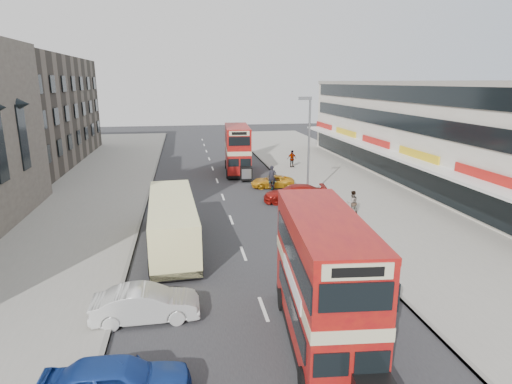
{
  "coord_description": "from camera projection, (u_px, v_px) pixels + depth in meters",
  "views": [
    {
      "loc": [
        -2.99,
        -13.65,
        9.24
      ],
      "look_at": [
        0.43,
        6.33,
        3.94
      ],
      "focal_mm": 29.75,
      "sensor_mm": 36.0,
      "label": 1
    }
  ],
  "objects": [
    {
      "name": "car_right_b",
      "position": [
        272.0,
        182.0,
        37.96
      ],
      "size": [
        4.0,
        2.11,
        1.07
      ],
      "primitive_type": "imported",
      "rotation": [
        0.0,
        0.0,
        -1.66
      ],
      "color": "orange",
      "rests_on": "ground"
    },
    {
      "name": "pavement_right",
      "position": [
        361.0,
        190.0,
        36.85
      ],
      "size": [
        12.0,
        90.0,
        0.15
      ],
      "primitive_type": "cube",
      "color": "gray",
      "rests_on": "ground"
    },
    {
      "name": "bus_main",
      "position": [
        323.0,
        280.0,
        14.91
      ],
      "size": [
        3.03,
        8.64,
        4.66
      ],
      "rotation": [
        0.0,
        0.0,
        3.05
      ],
      "color": "black",
      "rests_on": "ground"
    },
    {
      "name": "cyclist",
      "position": [
        272.0,
        183.0,
        36.53
      ],
      "size": [
        0.91,
        1.98,
        2.26
      ],
      "rotation": [
        0.0,
        0.0,
        -0.13
      ],
      "color": "gray",
      "rests_on": "ground"
    },
    {
      "name": "car_left_front",
      "position": [
        146.0,
        304.0,
        16.8
      ],
      "size": [
        4.21,
        1.5,
        1.38
      ],
      "primitive_type": "imported",
      "rotation": [
        0.0,
        0.0,
        1.58
      ],
      "color": "silver",
      "rests_on": "ground"
    },
    {
      "name": "road_surface",
      "position": [
        223.0,
        197.0,
        34.91
      ],
      "size": [
        12.0,
        90.0,
        0.01
      ],
      "primitive_type": "cube",
      "color": "#28282B",
      "rests_on": "ground"
    },
    {
      "name": "brick_terrace",
      "position": [
        9.0,
        112.0,
        46.97
      ],
      "size": [
        14.0,
        28.0,
        12.0
      ],
      "primitive_type": "cube",
      "color": "#66594C",
      "rests_on": "ground"
    },
    {
      "name": "bus_second",
      "position": [
        237.0,
        149.0,
        43.62
      ],
      "size": [
        2.88,
        8.66,
        4.69
      ],
      "rotation": [
        0.0,
        0.0,
        3.07
      ],
      "color": "black",
      "rests_on": "ground"
    },
    {
      "name": "commercial_row",
      "position": [
        437.0,
        132.0,
        38.89
      ],
      "size": [
        9.9,
        46.2,
        9.3
      ],
      "color": "beige",
      "rests_on": "ground"
    },
    {
      "name": "pedestrian_near",
      "position": [
        352.0,
        202.0,
        29.76
      ],
      "size": [
        0.7,
        0.53,
        1.71
      ],
      "primitive_type": "imported",
      "rotation": [
        0.0,
        0.0,
        3.32
      ],
      "color": "gray",
      "rests_on": "pavement_right"
    },
    {
      "name": "pedestrian_far",
      "position": [
        292.0,
        159.0,
        46.2
      ],
      "size": [
        1.16,
        0.71,
        1.85
      ],
      "primitive_type": "imported",
      "rotation": [
        0.0,
        0.0,
        0.25
      ],
      "color": "gray",
      "rests_on": "pavement_right"
    },
    {
      "name": "street_lamp",
      "position": [
        308.0,
        141.0,
        32.86
      ],
      "size": [
        1.0,
        0.2,
        8.12
      ],
      "color": "slate",
      "rests_on": "ground"
    },
    {
      "name": "ground",
      "position": [
        273.0,
        336.0,
        15.84
      ],
      "size": [
        160.0,
        160.0,
        0.0
      ],
      "primitive_type": "plane",
      "color": "#28282B",
      "rests_on": "ground"
    },
    {
      "name": "kerb_left",
      "position": [
        147.0,
        200.0,
        33.9
      ],
      "size": [
        0.2,
        90.0,
        0.16
      ],
      "primitive_type": "cube",
      "color": "gray",
      "rests_on": "ground"
    },
    {
      "name": "car_left_near",
      "position": [
        116.0,
        382.0,
        12.34
      ],
      "size": [
        4.4,
        1.9,
        1.48
      ],
      "primitive_type": "imported",
      "rotation": [
        0.0,
        0.0,
        1.54
      ],
      "color": "#1B3C94",
      "rests_on": "ground"
    },
    {
      "name": "pavement_left",
      "position": [
        69.0,
        203.0,
        32.93
      ],
      "size": [
        12.0,
        90.0,
        0.15
      ],
      "primitive_type": "cube",
      "color": "gray",
      "rests_on": "ground"
    },
    {
      "name": "coach",
      "position": [
        173.0,
        221.0,
        24.11
      ],
      "size": [
        2.96,
        9.91,
        2.6
      ],
      "rotation": [
        0.0,
        0.0,
        0.05
      ],
      "color": "black",
      "rests_on": "ground"
    },
    {
      "name": "car_right_a",
      "position": [
        294.0,
        194.0,
        33.23
      ],
      "size": [
        5.06,
        2.61,
        1.4
      ],
      "primitive_type": "imported",
      "rotation": [
        0.0,
        0.0,
        -1.71
      ],
      "color": "#A11610",
      "rests_on": "ground"
    },
    {
      "name": "kerb_right",
      "position": [
        295.0,
        193.0,
        35.89
      ],
      "size": [
        0.2,
        90.0,
        0.16
      ],
      "primitive_type": "cube",
      "color": "gray",
      "rests_on": "ground"
    }
  ]
}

